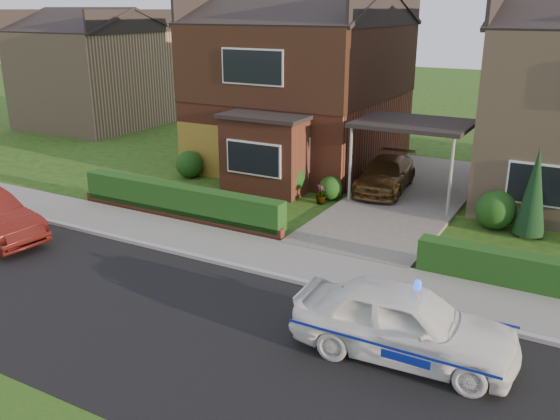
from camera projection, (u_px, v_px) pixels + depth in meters
The scene contains 21 objects.
ground at pixel (241, 345), 11.89m from camera, with size 120.00×120.00×0.00m, color #1E4412.
road at pixel (241, 345), 11.89m from camera, with size 60.00×6.00×0.02m, color black.
kerb at pixel (308, 284), 14.40m from camera, with size 60.00×0.16×0.12m, color #9E9993.
sidewalk at pixel (327, 269), 15.27m from camera, with size 60.00×2.00×0.10m, color slate.
driveway at pixel (409, 197), 20.97m from camera, with size 3.80×12.00×0.12m, color #666059.
house_left at pixel (302, 74), 24.82m from camera, with size 7.50×9.53×7.25m.
carport_link at pixel (414, 125), 20.09m from camera, with size 3.80×3.00×2.77m.
garage_door at pixel (201, 150), 23.59m from camera, with size 2.20×0.10×2.10m, color olive.
dwarf_wall at pixel (177, 214), 18.89m from camera, with size 7.70×0.25×0.36m, color brown.
hedge_left at pixel (181, 218), 19.07m from camera, with size 7.50×0.55×0.90m, color #123310.
shrub_left_far at pixel (190, 164), 23.49m from camera, with size 1.08×1.08×1.08m, color #123310.
shrub_left_mid at pixel (287, 178), 21.21m from camera, with size 1.32×1.32×1.32m, color #123310.
shrub_left_near at pixel (331, 188), 20.80m from camera, with size 0.84×0.84×0.84m, color #123310.
shrub_right_near at pixel (496, 210), 18.00m from camera, with size 1.20×1.20×1.20m, color #123310.
conifer_a at pixel (534, 194), 17.14m from camera, with size 0.90×0.90×2.60m, color black.
neighbour_left at pixel (95, 79), 33.49m from camera, with size 6.50×7.00×5.20m, color tan.
police_car at pixel (404, 323), 11.29m from camera, with size 3.94×4.37×1.62m.
driveway_car at pixel (386, 174), 21.49m from camera, with size 1.62×3.98×1.15m, color brown.
potted_plant_a at pixel (147, 194), 20.24m from camera, with size 0.42×0.29×0.80m, color gray.
potted_plant_b at pixel (251, 207), 18.88m from camera, with size 0.43×0.34×0.77m, color gray.
potted_plant_c at pixel (321, 194), 20.38m from camera, with size 0.37×0.37×0.67m, color gray.
Camera 1 is at (5.74, -8.68, 6.42)m, focal length 38.00 mm.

